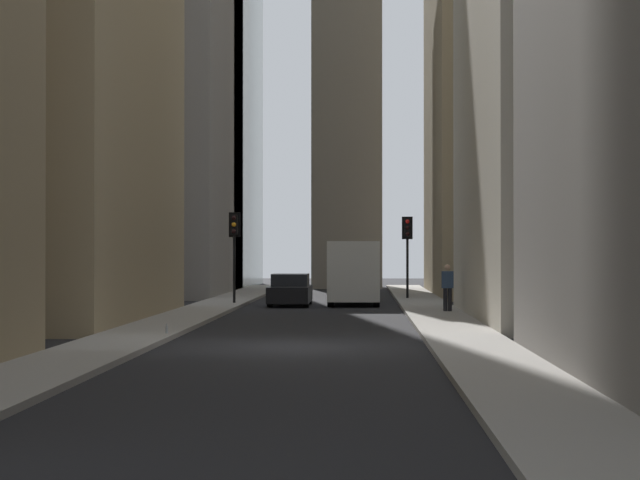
% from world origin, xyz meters
% --- Properties ---
extents(ground_plane, '(135.00, 135.00, 0.00)m').
position_xyz_m(ground_plane, '(0.00, 0.00, 0.00)').
color(ground_plane, black).
extents(sidewalk_right, '(90.00, 2.20, 0.14)m').
position_xyz_m(sidewalk_right, '(0.00, 4.50, 0.07)').
color(sidewalk_right, gray).
rests_on(sidewalk_right, ground_plane).
extents(sidewalk_left, '(90.00, 2.20, 0.14)m').
position_xyz_m(sidewalk_left, '(0.00, -4.50, 0.07)').
color(sidewalk_left, gray).
rests_on(sidewalk_left, ground_plane).
extents(building_right_far, '(14.55, 10.50, 30.89)m').
position_xyz_m(building_right_far, '(31.87, 10.59, 15.46)').
color(building_right_far, gray).
rests_on(building_right_far, ground_plane).
extents(delivery_truck, '(6.46, 2.25, 2.84)m').
position_xyz_m(delivery_truck, '(21.66, -1.40, 1.46)').
color(delivery_truck, silver).
rests_on(delivery_truck, ground_plane).
extents(sedan_black, '(4.30, 1.78, 1.42)m').
position_xyz_m(sedan_black, '(20.23, 1.40, 0.66)').
color(sedan_black, black).
rests_on(sedan_black, ground_plane).
extents(traffic_light_midblock, '(0.43, 0.52, 3.99)m').
position_xyz_m(traffic_light_midblock, '(20.07, 3.87, 3.07)').
color(traffic_light_midblock, black).
rests_on(traffic_light_midblock, sidewalk_right).
extents(traffic_light_far_junction, '(0.43, 0.52, 3.96)m').
position_xyz_m(traffic_light_far_junction, '(25.19, -3.98, 3.05)').
color(traffic_light_far_junction, black).
rests_on(traffic_light_far_junction, sidewalk_left).
extents(pedestrian, '(0.26, 0.44, 1.77)m').
position_xyz_m(pedestrian, '(13.84, -5.01, 1.11)').
color(pedestrian, black).
rests_on(pedestrian, sidewalk_left).
extents(discarded_bottle, '(0.07, 0.07, 0.27)m').
position_xyz_m(discarded_bottle, '(2.50, 3.65, 0.25)').
color(discarded_bottle, '#999EA3').
rests_on(discarded_bottle, sidewalk_right).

